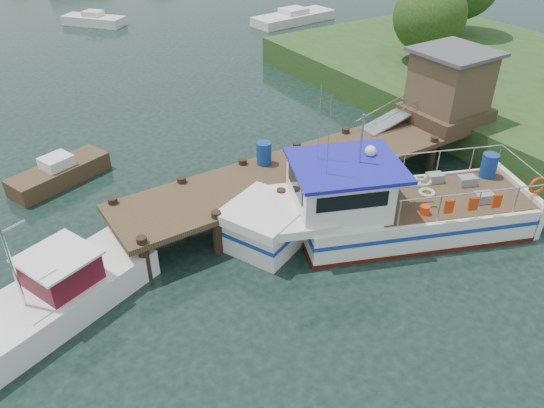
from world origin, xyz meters
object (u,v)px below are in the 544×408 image
moored_rowboat (59,173)px  work_boat (41,305)px  lobster_boat (375,209)px  moored_b (94,20)px  dock (405,114)px  moored_c (293,17)px

moored_rowboat → work_boat: bearing=-97.2°
lobster_boat → work_boat: bearing=-167.8°
moored_rowboat → moored_b: 25.24m
dock → moored_c: 24.09m
moored_rowboat → moored_c: bearing=45.2°
dock → moored_b: (-3.97, 29.90, -1.84)m
work_boat → moored_b: size_ratio=1.49×
work_boat → moored_rowboat: 8.05m
lobster_boat → moored_c: (14.22, 25.20, -0.57)m
moored_rowboat → moored_c: 27.44m
work_boat → moored_c: size_ratio=1.01×
moored_b → moored_c: size_ratio=0.68×
dock → moored_rowboat: size_ratio=3.94×
moored_rowboat → moored_b: moored_rowboat is taller
work_boat → moored_c: 34.18m
dock → work_boat: (-15.13, -1.46, -1.63)m
lobster_boat → work_boat: 10.85m
moored_rowboat → moored_b: size_ratio=0.87×
dock → lobster_boat: bearing=-143.6°
dock → moored_c: dock is taller
moored_b → moored_rowboat: bearing=-94.9°
work_boat → moored_rowboat: (2.42, 7.68, -0.18)m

